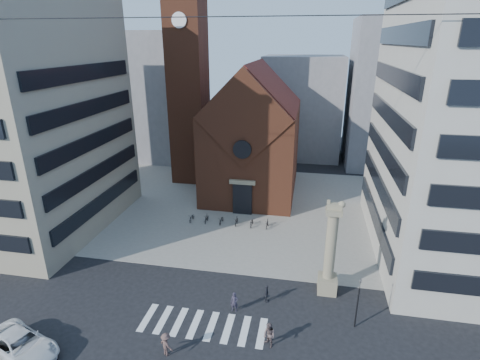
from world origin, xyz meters
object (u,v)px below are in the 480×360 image
object	(u,v)px
white_car	(21,345)
pedestrian_2	(266,294)
traffic_light	(358,302)
scooter_0	(192,217)
pedestrian_1	(269,335)
lion_column	(330,257)
pedestrian_0	(234,302)

from	to	relation	value
white_car	pedestrian_2	world-z (taller)	white_car
traffic_light	scooter_0	xyz separation A→B (m)	(-17.64, 14.78, -1.81)
traffic_light	pedestrian_1	world-z (taller)	traffic_light
white_car	pedestrian_1	distance (m)	17.28
pedestrian_2	scooter_0	world-z (taller)	pedestrian_2
lion_column	pedestrian_1	size ratio (longest dim) A/B	4.49
pedestrian_2	scooter_0	xyz separation A→B (m)	(-10.64, 13.13, -0.32)
lion_column	traffic_light	size ratio (longest dim) A/B	2.02
pedestrian_0	pedestrian_2	bearing A→B (deg)	35.41
traffic_light	scooter_0	bearing A→B (deg)	140.05
traffic_light	pedestrian_0	xyz separation A→B (m)	(-9.40, 0.03, -1.43)
pedestrian_1	pedestrian_2	bearing A→B (deg)	141.36
white_car	pedestrian_0	bearing A→B (deg)	-42.91
pedestrian_2	traffic_light	bearing A→B (deg)	-103.20
scooter_0	lion_column	bearing A→B (deg)	-33.37
pedestrian_0	pedestrian_2	distance (m)	2.89
pedestrian_0	pedestrian_1	world-z (taller)	pedestrian_1
pedestrian_0	pedestrian_1	bearing A→B (deg)	-43.60
lion_column	scooter_0	distance (m)	19.23
white_car	lion_column	bearing A→B (deg)	-42.70
lion_column	pedestrian_2	size ratio (longest dim) A/B	5.45
white_car	pedestrian_0	world-z (taller)	pedestrian_0
lion_column	pedestrian_2	world-z (taller)	lion_column
pedestrian_1	scooter_0	distance (m)	21.25
pedestrian_0	pedestrian_2	size ratio (longest dim) A/B	1.08
traffic_light	white_car	world-z (taller)	traffic_light
lion_column	pedestrian_0	size ratio (longest dim) A/B	5.06
pedestrian_1	scooter_0	bearing A→B (deg)	164.72
white_car	scooter_0	size ratio (longest dim) A/B	3.61
traffic_light	pedestrian_1	size ratio (longest dim) A/B	2.22
pedestrian_0	scooter_0	xyz separation A→B (m)	(-8.24, 14.74, -0.38)
pedestrian_2	scooter_0	bearing A→B (deg)	39.01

